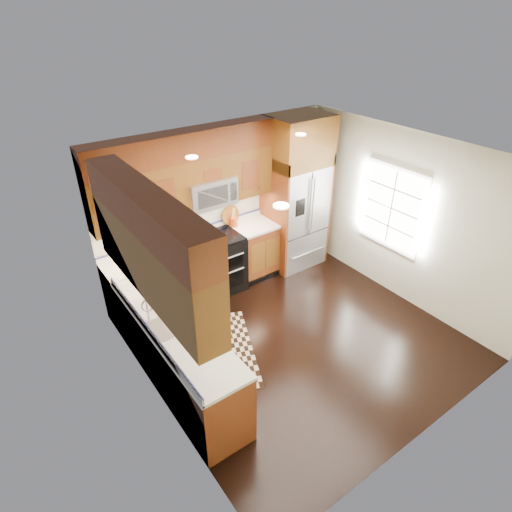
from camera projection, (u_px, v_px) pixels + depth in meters
ground at (296, 337)px, 6.04m from camera, size 4.00×4.00×0.00m
wall_back at (218, 205)px, 6.76m from camera, size 4.00×0.02×2.60m
wall_left at (152, 318)px, 4.37m from camera, size 0.02×4.00×2.60m
wall_right at (403, 218)px, 6.37m from camera, size 0.02×4.00×2.60m
window at (392, 208)px, 6.44m from camera, size 0.04×1.10×1.30m
base_cabinets at (185, 312)px, 5.82m from camera, size 2.85×3.00×0.90m
countertop at (188, 276)px, 5.73m from camera, size 2.86×3.01×0.04m
upper_cabinets at (173, 199)px, 5.18m from camera, size 2.85×3.00×1.15m
range at (218, 264)px, 6.84m from camera, size 0.76×0.67×0.95m
microwave at (209, 192)px, 6.31m from camera, size 0.76×0.40×0.42m
refrigerator at (296, 194)px, 7.15m from camera, size 0.98×0.75×2.60m
sink_faucet at (169, 320)px, 4.82m from camera, size 0.54×0.44×0.37m
rug at (219, 350)px, 5.81m from camera, size 1.44×1.75×0.01m
knife_block at (180, 239)px, 6.34m from camera, size 0.10×0.14×0.27m
utensil_crock at (234, 220)px, 6.87m from camera, size 0.14×0.14×0.32m
cutting_board at (231, 223)px, 6.99m from camera, size 0.36×0.36×0.02m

